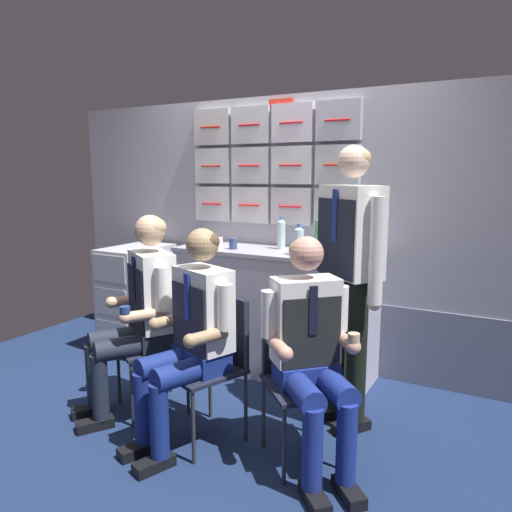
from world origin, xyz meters
TOP-DOWN VIEW (x-y plane):
  - ground at (0.00, 0.00)m, footprint 4.80×4.80m
  - galley_bulkhead at (-0.01, 1.37)m, footprint 4.20×0.14m
  - galley_counter at (0.09, 1.09)m, footprint 1.58×0.53m
  - service_trolley at (-1.20, 0.96)m, footprint 0.40×0.65m
  - folding_chair_left at (-0.27, 0.21)m, footprint 0.55×0.55m
  - crew_member_left at (-0.36, 0.08)m, footprint 0.63×0.70m
  - folding_chair_right at (0.21, 0.07)m, footprint 0.52×0.52m
  - crew_member_right at (0.16, -0.08)m, footprint 0.54×0.67m
  - folding_chair_by_counter at (0.72, 0.14)m, footprint 0.57×0.57m
  - crew_member_by_counter at (0.83, 0.02)m, footprint 0.62×0.63m
  - crew_member_standing at (0.86, 0.55)m, footprint 0.45×0.41m
  - water_bottle_blue_cap at (0.46, 1.07)m, footprint 0.06×0.06m
  - water_bottle_short at (0.11, 1.17)m, footprint 0.06×0.06m
  - water_bottle_clear at (0.34, 0.98)m, footprint 0.07×0.07m
  - coffee_cup_spare at (0.34, 1.13)m, footprint 0.06×0.06m
  - paper_cup_blue at (0.26, 1.24)m, footprint 0.07×0.07m
  - espresso_cup_small at (-0.42, 1.10)m, footprint 0.06×0.06m
  - coffee_cup_white at (-0.22, 0.99)m, footprint 0.06×0.06m

SIDE VIEW (x-z plane):
  - ground at x=0.00m, z-range -0.04..0.00m
  - galley_counter at x=0.09m, z-range 0.00..0.96m
  - service_trolley at x=-1.20m, z-range 0.03..0.95m
  - folding_chair_left at x=-0.27m, z-range 0.10..0.93m
  - folding_chair_right at x=0.21m, z-range 0.10..0.93m
  - folding_chair_by_counter at x=0.72m, z-range 0.10..0.93m
  - crew_member_by_counter at x=0.83m, z-range 0.06..1.28m
  - crew_member_right at x=0.16m, z-range 0.06..1.30m
  - crew_member_left at x=-0.36m, z-range 0.07..1.36m
  - espresso_cup_small at x=-0.42m, z-range 0.96..1.03m
  - paper_cup_blue at x=0.26m, z-range 0.96..1.03m
  - coffee_cup_spare at x=0.34m, z-range 0.97..1.05m
  - coffee_cup_white at x=-0.22m, z-range 0.97..1.05m
  - crew_member_standing at x=0.86m, z-range 0.17..1.87m
  - water_bottle_clear at x=0.34m, z-range 0.96..1.18m
  - water_bottle_short at x=0.11m, z-range 0.96..1.21m
  - galley_bulkhead at x=-0.01m, z-range 0.03..2.18m
  - water_bottle_blue_cap at x=0.46m, z-range 0.96..1.25m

